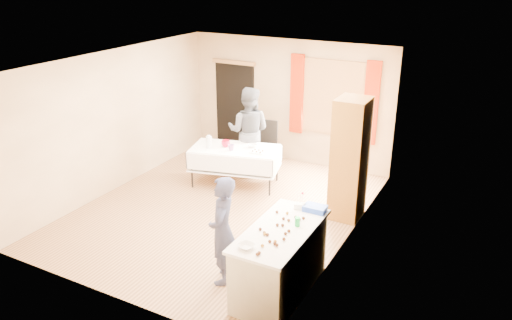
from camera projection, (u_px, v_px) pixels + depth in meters
The scene contains 29 objects.
floor at pixel (222, 210), 8.74m from camera, with size 4.50×5.50×0.02m, color #9E7047.
ceiling at pixel (217, 60), 7.78m from camera, with size 4.50×5.50×0.02m, color white.
wall_back at pixel (289, 101), 10.53m from camera, with size 4.50×0.02×2.60m, color tan.
wall_front at pixel (98, 206), 5.99m from camera, with size 4.50×0.02×2.60m, color tan.
wall_left at pixel (116, 120), 9.25m from camera, with size 0.02×5.50×2.60m, color tan.
wall_right at pixel (351, 163), 7.28m from camera, with size 0.02×5.50×2.60m, color tan.
window_frame at pixel (334, 98), 9.98m from camera, with size 1.32×0.06×1.52m, color olive.
window_pane at pixel (333, 98), 9.97m from camera, with size 1.20×0.02×1.40m, color white.
curtain_left at pixel (297, 94), 10.28m from camera, with size 0.28×0.06×1.65m, color #A41E02.
curtain_right at pixel (371, 103), 9.60m from camera, with size 0.28×0.06×1.65m, color #A41E02.
doorway at pixel (235, 107), 11.18m from camera, with size 0.95×0.04×2.00m, color black.
door_lintel at pixel (234, 62), 10.78m from camera, with size 1.05×0.06×0.08m, color olive.
cabinet at pixel (350, 159), 8.16m from camera, with size 0.50×0.60×2.05m, color brown.
counter at pixel (280, 260), 6.43m from camera, with size 0.75×1.59×0.91m.
party_table at pixel (235, 163), 9.58m from camera, with size 1.84×1.25×0.75m.
chair at pixel (265, 155), 10.37m from camera, with size 0.47×0.47×1.01m.
girl at pixel (222, 231), 6.54m from camera, with size 0.53×0.64×1.51m, color #262948.
woman at pixel (249, 131), 9.96m from camera, with size 1.01×0.88×1.79m, color black.
soda_can at pixel (297, 222), 6.32m from camera, with size 0.07×0.07×0.12m, color #137B2B.
mixing_bowl at pixel (246, 246), 5.84m from camera, with size 0.24×0.24×0.05m, color white.
foam_block at pixel (300, 206), 6.77m from camera, with size 0.15×0.10×0.08m, color white.
blue_basket at pixel (315, 208), 6.71m from camera, with size 0.30×0.20×0.08m, color blue.
pitcher at pixel (209, 142), 9.44m from camera, with size 0.11×0.11×0.22m, color silver.
cup_red at pixel (226, 144), 9.50m from camera, with size 0.18×0.18×0.13m, color #BA0B2A.
cup_rainbow at pixel (231, 148), 9.32m from camera, with size 0.12×0.12×0.11m, color red.
small_bowl at pixel (253, 146), 9.49m from camera, with size 0.21×0.21×0.05m, color white.
pastry_tray at pixel (258, 152), 9.23m from camera, with size 0.28×0.20×0.02m, color white.
bottle at pixel (210, 139), 9.71m from camera, with size 0.08×0.08×0.16m, color white.
cake_balls at pixel (276, 232), 6.17m from camera, with size 0.45×1.11×0.04m.
Camera 1 is at (4.19, -6.61, 4.03)m, focal length 35.00 mm.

